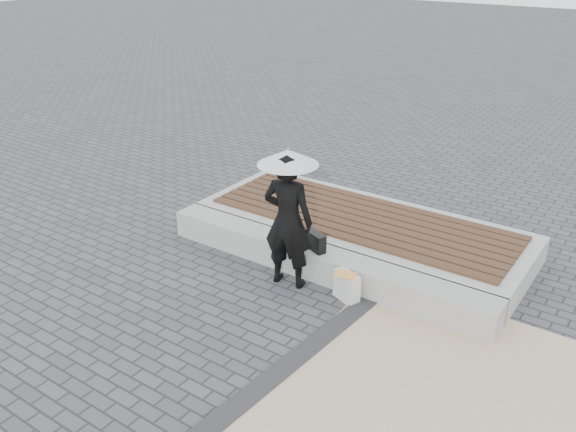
# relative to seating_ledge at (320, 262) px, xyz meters

# --- Properties ---
(ground) EXTENTS (80.00, 80.00, 0.00)m
(ground) POSITION_rel_seating_ledge_xyz_m (0.00, -1.60, -0.20)
(ground) COLOR #46464A
(ground) RESTS_ON ground
(edging_band) EXTENTS (0.61, 5.20, 0.04)m
(edging_band) POSITION_rel_seating_ledge_xyz_m (0.75, -2.10, -0.18)
(edging_band) COLOR #2C2C2E
(edging_band) RESTS_ON ground
(seating_ledge) EXTENTS (5.00, 0.45, 0.40)m
(seating_ledge) POSITION_rel_seating_ledge_xyz_m (0.00, 0.00, 0.00)
(seating_ledge) COLOR #979893
(seating_ledge) RESTS_ON ground
(timber_platform) EXTENTS (5.00, 2.00, 0.40)m
(timber_platform) POSITION_rel_seating_ledge_xyz_m (0.00, 1.20, 0.00)
(timber_platform) COLOR #A8A7A3
(timber_platform) RESTS_ON ground
(timber_decking) EXTENTS (4.60, 1.60, 0.04)m
(timber_decking) POSITION_rel_seating_ledge_xyz_m (0.00, 1.20, 0.22)
(timber_decking) COLOR #4F3020
(timber_decking) RESTS_ON timber_platform
(woman) EXTENTS (0.75, 0.56, 1.86)m
(woman) POSITION_rel_seating_ledge_xyz_m (-0.25, -0.41, 0.73)
(woman) COLOR black
(woman) RESTS_ON ground
(parasol) EXTENTS (0.78, 0.78, 1.00)m
(parasol) POSITION_rel_seating_ledge_xyz_m (-0.25, -0.41, 1.61)
(parasol) COLOR #B1B0B6
(parasol) RESTS_ON ground
(handbag) EXTENTS (0.39, 0.26, 0.26)m
(handbag) POSITION_rel_seating_ledge_xyz_m (-0.07, -0.04, 0.33)
(handbag) COLOR black
(handbag) RESTS_ON seating_ledge
(canvas_tote) EXTENTS (0.41, 0.29, 0.39)m
(canvas_tote) POSITION_rel_seating_ledge_xyz_m (0.62, -0.34, -0.00)
(canvas_tote) COLOR silver
(canvas_tote) RESTS_ON ground
(magazine) EXTENTS (0.30, 0.24, 0.01)m
(magazine) POSITION_rel_seating_ledge_xyz_m (0.62, -0.39, 0.20)
(magazine) COLOR #EA5740
(magazine) RESTS_ON canvas_tote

